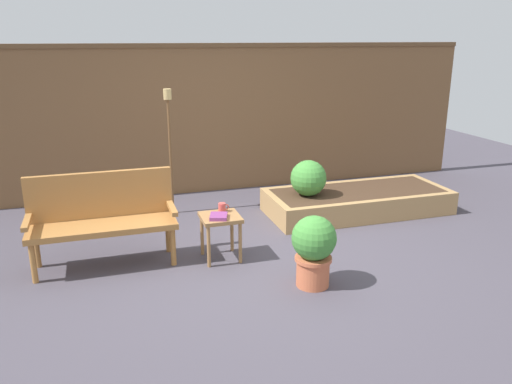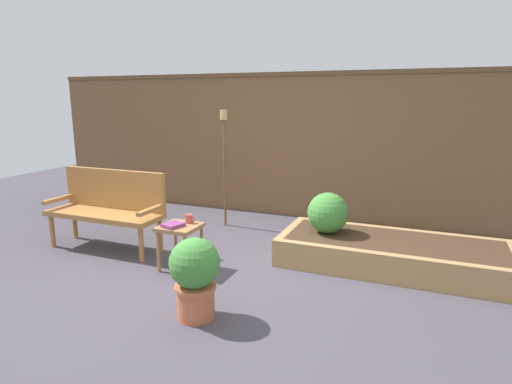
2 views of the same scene
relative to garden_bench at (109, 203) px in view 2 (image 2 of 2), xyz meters
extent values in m
plane|color=#47424C|center=(1.53, -0.37, -0.54)|extent=(14.00, 14.00, 0.00)
cube|color=brown|center=(1.53, 2.23, 0.51)|extent=(8.40, 0.10, 2.10)
cube|color=brown|center=(1.53, 2.23, 1.59)|extent=(8.40, 0.14, 0.06)
cylinder|color=#A87038|center=(0.66, 0.08, -0.34)|extent=(0.06, 0.06, 0.40)
cylinder|color=#A87038|center=(0.66, -0.28, -0.34)|extent=(0.06, 0.06, 0.40)
cylinder|color=#A87038|center=(-0.66, 0.08, -0.34)|extent=(0.06, 0.06, 0.40)
cylinder|color=#A87038|center=(-0.66, -0.28, -0.34)|extent=(0.06, 0.06, 0.40)
cube|color=#A87038|center=(0.00, -0.10, -0.11)|extent=(1.44, 0.48, 0.06)
cube|color=#A87038|center=(0.00, 0.11, 0.16)|extent=(1.44, 0.06, 0.48)
cube|color=#A87038|center=(-0.69, -0.10, 0.02)|extent=(0.06, 0.48, 0.04)
cube|color=#A87038|center=(0.69, -0.10, 0.02)|extent=(0.06, 0.48, 0.04)
cylinder|color=#9E7042|center=(1.33, -0.10, -0.32)|extent=(0.04, 0.04, 0.44)
cylinder|color=#9E7042|center=(1.33, -0.43, -0.32)|extent=(0.04, 0.04, 0.44)
cylinder|color=#9E7042|center=(1.00, -0.10, -0.32)|extent=(0.04, 0.04, 0.44)
cylinder|color=#9E7042|center=(1.00, -0.43, -0.32)|extent=(0.04, 0.04, 0.44)
cube|color=#9E7042|center=(1.16, -0.27, -0.08)|extent=(0.40, 0.40, 0.04)
cylinder|color=#CC4C47|center=(1.21, -0.15, -0.02)|extent=(0.08, 0.08, 0.09)
torus|color=#CC4C47|center=(1.25, -0.15, -0.02)|extent=(0.06, 0.01, 0.06)
cube|color=#7F3875|center=(1.13, -0.34, -0.05)|extent=(0.22, 0.24, 0.04)
cylinder|color=#C66642|center=(1.84, -1.12, -0.42)|extent=(0.31, 0.31, 0.26)
cylinder|color=#C66642|center=(1.84, -1.12, -0.27)|extent=(0.35, 0.35, 0.04)
sphere|color=#428938|center=(1.84, -1.12, -0.07)|extent=(0.42, 0.42, 0.42)
cube|color=#AD8451|center=(3.25, 0.18, -0.39)|extent=(2.40, 0.09, 0.30)
cube|color=#AD8451|center=(3.25, 1.09, -0.39)|extent=(2.40, 0.09, 0.30)
cube|color=#AD8451|center=(2.09, 0.64, -0.39)|extent=(0.09, 0.82, 0.30)
cube|color=#422D1E|center=(3.25, 0.64, -0.39)|extent=(2.22, 0.82, 0.30)
cylinder|color=brown|center=(2.53, 0.63, -0.21)|extent=(0.04, 0.04, 0.06)
sphere|color=#428938|center=(2.53, 0.63, -0.02)|extent=(0.46, 0.46, 0.46)
cylinder|color=brown|center=(0.90, 1.33, 0.20)|extent=(0.03, 0.03, 1.50)
cylinder|color=tan|center=(0.90, 1.33, 1.02)|extent=(0.10, 0.10, 0.13)
camera|label=1|loc=(0.03, -5.10, 1.71)|focal=35.74mm
camera|label=2|loc=(3.53, -3.92, 1.24)|focal=29.82mm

